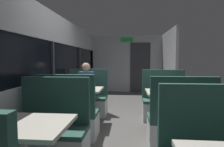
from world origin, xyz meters
name	(u,v)px	position (x,y,z in m)	size (l,w,h in m)	color
ground_plane	(123,127)	(0.00, 0.00, -0.01)	(3.30, 9.20, 0.02)	#514F4C
carriage_window_panel_left	(52,71)	(-1.45, 0.00, 1.11)	(0.09, 8.48, 2.30)	#B2B2B7
carriage_end_bulkhead	(128,64)	(0.06, 4.19, 1.14)	(2.90, 0.11, 2.30)	#B2B2B7
carriage_aisle_panel_right	(168,65)	(1.45, 3.00, 1.15)	(0.08, 2.40, 2.30)	#B2B2B7
dining_table_near_window	(22,134)	(-0.89, -2.09, 0.64)	(0.90, 0.70, 0.74)	#9E9EA3
bench_near_window_facing_entry	(52,136)	(-0.89, -1.39, 0.33)	(0.95, 0.50, 1.10)	silver
dining_table_mid_window	(80,93)	(-0.89, 0.07, 0.64)	(0.90, 0.70, 0.74)	#9E9EA3
bench_mid_window_facing_end	(69,119)	(-0.89, -0.63, 0.33)	(0.95, 0.50, 1.10)	silver
bench_mid_window_facing_entry	(87,101)	(-0.89, 0.77, 0.33)	(0.95, 0.50, 1.10)	silver
dining_table_rear_aisle	(171,97)	(0.89, -0.13, 0.64)	(0.90, 0.70, 0.74)	#9E9EA3
bench_rear_aisle_facing_end	(180,126)	(0.89, -0.83, 0.33)	(0.95, 0.50, 1.10)	silver
bench_rear_aisle_facing_entry	(164,105)	(0.89, 0.57, 0.33)	(0.95, 0.50, 1.10)	silver
seated_passenger	(87,93)	(-0.89, 0.70, 0.54)	(0.47, 0.55, 1.26)	#26262D
coffee_cup_primary	(76,86)	(-1.00, 0.19, 0.79)	(0.07, 0.07, 0.09)	white
coffee_cup_secondary	(181,91)	(1.04, -0.28, 0.79)	(0.07, 0.07, 0.09)	white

